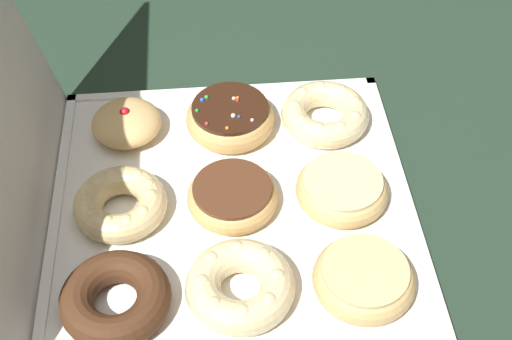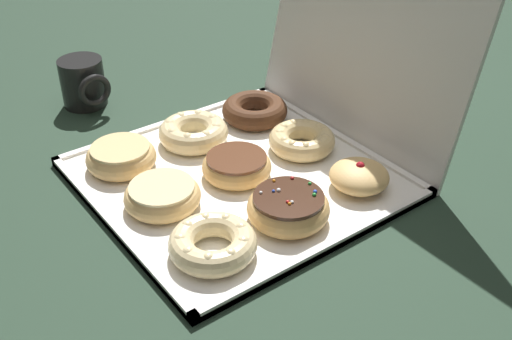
{
  "view_description": "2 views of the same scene",
  "coord_description": "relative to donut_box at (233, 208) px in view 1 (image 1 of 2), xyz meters",
  "views": [
    {
      "loc": [
        -0.54,
        0.02,
        0.66
      ],
      "look_at": [
        0.04,
        -0.03,
        0.03
      ],
      "focal_mm": 48.6,
      "sensor_mm": 36.0,
      "label": 1
    },
    {
      "loc": [
        0.67,
        -0.46,
        0.56
      ],
      "look_at": [
        0.06,
        -0.01,
        0.05
      ],
      "focal_mm": 43.61,
      "sensor_mm": 36.0,
      "label": 2
    }
  ],
  "objects": [
    {
      "name": "chocolate_cake_ring_donut_6",
      "position": [
        -0.13,
        0.13,
        0.02
      ],
      "size": [
        0.12,
        0.12,
        0.04
      ],
      "color": "#472816",
      "rests_on": "donut_box"
    },
    {
      "name": "donut_box",
      "position": [
        0.0,
        0.0,
        0.0
      ],
      "size": [
        0.44,
        0.44,
        0.01
      ],
      "color": "white",
      "rests_on": "ground"
    },
    {
      "name": "ground_plane",
      "position": [
        0.0,
        0.0,
        -0.01
      ],
      "size": [
        3.0,
        3.0,
        0.0
      ],
      "primitive_type": "plane",
      "color": "#233828"
    },
    {
      "name": "chocolate_frosted_donut_4",
      "position": [
        0.0,
        0.0,
        0.02
      ],
      "size": [
        0.11,
        0.11,
        0.04
      ],
      "color": "tan",
      "rests_on": "donut_box"
    },
    {
      "name": "cruller_donut_3",
      "position": [
        -0.13,
        0.0,
        0.03
      ],
      "size": [
        0.12,
        0.12,
        0.04
      ],
      "color": "beige",
      "rests_on": "donut_box"
    },
    {
      "name": "cruller_donut_2",
      "position": [
        0.13,
        -0.13,
        0.02
      ],
      "size": [
        0.12,
        0.12,
        0.04
      ],
      "color": "beige",
      "rests_on": "donut_box"
    },
    {
      "name": "glazed_ring_donut_0",
      "position": [
        -0.13,
        -0.13,
        0.02
      ],
      "size": [
        0.11,
        0.11,
        0.04
      ],
      "color": "#E5B770",
      "rests_on": "donut_box"
    },
    {
      "name": "jelly_filled_donut_8",
      "position": [
        0.14,
        0.13,
        0.03
      ],
      "size": [
        0.09,
        0.09,
        0.05
      ],
      "color": "#E5B770",
      "rests_on": "donut_box"
    },
    {
      "name": "sprinkle_donut_5",
      "position": [
        0.14,
        -0.01,
        0.03
      ],
      "size": [
        0.12,
        0.12,
        0.04
      ],
      "color": "tan",
      "rests_on": "donut_box"
    },
    {
      "name": "glazed_ring_donut_1",
      "position": [
        0.0,
        -0.13,
        0.02
      ],
      "size": [
        0.11,
        0.11,
        0.04
      ],
      "color": "#E5B770",
      "rests_on": "donut_box"
    },
    {
      "name": "cruller_donut_7",
      "position": [
        0.0,
        0.13,
        0.02
      ],
      "size": [
        0.11,
        0.11,
        0.04
      ],
      "color": "#EACC8C",
      "rests_on": "donut_box"
    }
  ]
}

